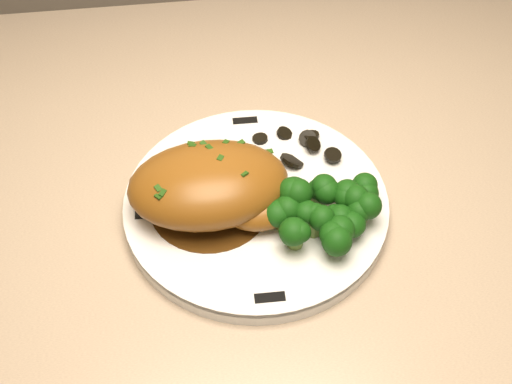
{
  "coord_description": "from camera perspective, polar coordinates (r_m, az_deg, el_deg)",
  "views": [
    {
      "loc": [
        -0.03,
        1.26,
        1.32
      ],
      "look_at": [
        0.02,
        1.63,
        0.89
      ],
      "focal_mm": 45.0,
      "sensor_mm": 36.0,
      "label": 1
    }
  ],
  "objects": [
    {
      "name": "counter",
      "position": [
        1.02,
        14.36,
        -13.78
      ],
      "size": [
        2.01,
        0.66,
        0.99
      ],
      "color": "#4E3023",
      "rests_on": "ground"
    },
    {
      "name": "plate",
      "position": [
        0.58,
        -0.0,
        -1.16
      ],
      "size": [
        0.25,
        0.25,
        0.02
      ],
      "primitive_type": "cylinder",
      "rotation": [
        0.0,
        0.0,
        0.07
      ],
      "color": "white",
      "rests_on": "counter"
    },
    {
      "name": "rim_accent_0",
      "position": [
        0.64,
        -0.98,
        6.35
      ],
      "size": [
        0.02,
        0.01,
        0.0
      ],
      "primitive_type": "cube",
      "rotation": [
        0.0,
        0.0,
        3.12
      ],
      "color": "black",
      "rests_on": "plate"
    },
    {
      "name": "rim_accent_1",
      "position": [
        0.57,
        -10.26,
        -1.44
      ],
      "size": [
        0.01,
        0.02,
        0.0
      ],
      "primitive_type": "cube",
      "rotation": [
        0.0,
        0.0,
        4.69
      ],
      "color": "black",
      "rests_on": "plate"
    },
    {
      "name": "rim_accent_2",
      "position": [
        0.51,
        1.24,
        -9.38
      ],
      "size": [
        0.02,
        0.01,
        0.0
      ],
      "primitive_type": "cube",
      "rotation": [
        0.0,
        0.0,
        6.26
      ],
      "color": "black",
      "rests_on": "plate"
    },
    {
      "name": "rim_accent_3",
      "position": [
        0.59,
        10.01,
        0.21
      ],
      "size": [
        0.01,
        0.02,
        0.0
      ],
      "primitive_type": "cube",
      "rotation": [
        0.0,
        0.0,
        7.83
      ],
      "color": "black",
      "rests_on": "plate"
    },
    {
      "name": "gravy_pool",
      "position": [
        0.57,
        -4.11,
        -1.12
      ],
      "size": [
        0.11,
        0.11,
        0.0
      ],
      "primitive_type": "cylinder",
      "color": "#3F240B",
      "rests_on": "plate"
    },
    {
      "name": "chicken_breast",
      "position": [
        0.55,
        -3.74,
        0.45
      ],
      "size": [
        0.14,
        0.1,
        0.05
      ],
      "rotation": [
        0.0,
        0.0,
        0.03
      ],
      "color": "brown",
      "rests_on": "plate"
    },
    {
      "name": "mushroom_pile",
      "position": [
        0.61,
        2.64,
        3.64
      ],
      "size": [
        0.08,
        0.06,
        0.02
      ],
      "color": "black",
      "rests_on": "plate"
    },
    {
      "name": "broccoli_florets",
      "position": [
        0.54,
        6.25,
        -1.57
      ],
      "size": [
        0.09,
        0.07,
        0.03
      ],
      "rotation": [
        0.0,
        0.0,
        0.34
      ],
      "color": "olive",
      "rests_on": "plate"
    }
  ]
}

